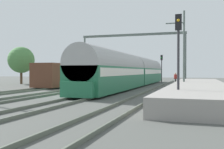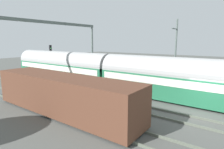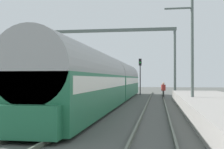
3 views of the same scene
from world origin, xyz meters
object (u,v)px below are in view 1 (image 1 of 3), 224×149
person_crossing (176,78)px  freight_car (69,75)px  passenger_train (133,71)px  railway_signal_far (162,65)px  railway_signal_near (178,47)px  catenary_gantry (132,46)px

person_crossing → freight_car: bearing=7.0°
passenger_train → railway_signal_far: railway_signal_far is taller
railway_signal_near → catenary_gantry: 26.76m
catenary_gantry → freight_car: bearing=-122.4°
passenger_train → railway_signal_near: bearing=-68.7°
passenger_train → freight_car: (-8.17, -1.75, -0.50)m
passenger_train → railway_signal_far: bearing=81.7°
freight_car → railway_signal_far: bearing=55.9°
freight_car → railway_signal_near: size_ratio=2.51×
railway_signal_near → railway_signal_far: 30.76m
railway_signal_far → freight_car: bearing=-124.1°
person_crossing → catenary_gantry: (-6.83, 1.74, 4.88)m
passenger_train → catenary_gantry: size_ratio=1.97×
freight_car → catenary_gantry: bearing=57.6°
railway_signal_near → catenary_gantry: catenary_gantry is taller
passenger_train → person_crossing: bearing=52.2°
passenger_train → railway_signal_near: railway_signal_near is taller
freight_car → railway_signal_near: (14.89, -15.49, 1.84)m
railway_signal_far → catenary_gantry: size_ratio=0.29×
person_crossing → railway_signal_far: railway_signal_far is taller
passenger_train → railway_signal_far: size_ratio=6.92×
person_crossing → railway_signal_far: 7.80m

